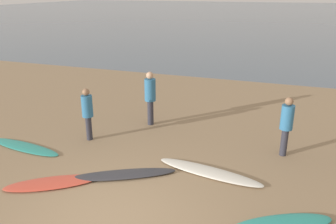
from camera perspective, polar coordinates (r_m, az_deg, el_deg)
name	(u,v)px	position (r m, az deg, el deg)	size (l,w,h in m)	color
ground_plane	(217,89)	(15.55, 8.10, 3.79)	(120.00, 120.00, 0.20)	#997C5B
ocean_water	(277,13)	(66.32, 17.58, 15.40)	(140.00, 100.00, 0.01)	slate
surfboard_0	(24,147)	(10.31, -22.70, -5.35)	(2.42, 0.49, 0.06)	teal
surfboard_1	(52,183)	(8.29, -18.76, -11.08)	(2.05, 0.58, 0.08)	#D84C38
surfboard_2	(123,174)	(8.24, -7.50, -10.23)	(2.50, 0.46, 0.10)	#333338
surfboard_3	(209,172)	(8.33, 6.82, -9.83)	(2.63, 0.52, 0.09)	silver
surfboard_4	(282,224)	(7.01, 18.45, -17.20)	(1.98, 0.55, 0.10)	teal
person_0	(150,94)	(10.82, -2.98, 3.00)	(0.35, 0.35, 1.73)	#2D2D38
person_1	(287,122)	(9.28, 19.08, -1.56)	(0.32, 0.32, 1.59)	#2D2D38
person_3	(87,110)	(9.97, -13.22, 0.31)	(0.31, 0.31, 1.54)	#2D2D38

